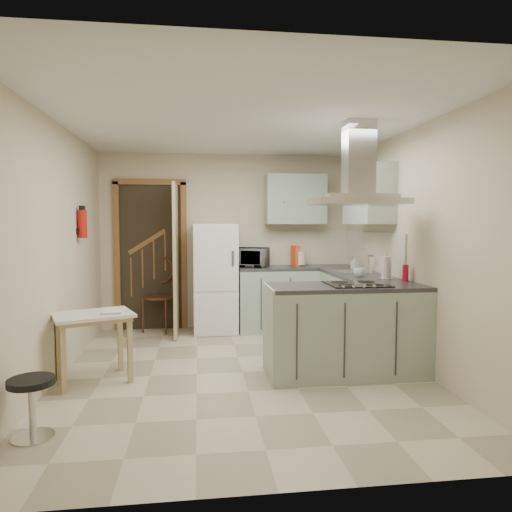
{
  "coord_description": "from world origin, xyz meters",
  "views": [
    {
      "loc": [
        -0.43,
        -4.51,
        1.5
      ],
      "look_at": [
        0.2,
        0.45,
        1.15
      ],
      "focal_mm": 32.0,
      "sensor_mm": 36.0,
      "label": 1
    }
  ],
  "objects": [
    {
      "name": "floor",
      "position": [
        0.0,
        0.0,
        0.0
      ],
      "size": [
        4.2,
        4.2,
        0.0
      ],
      "primitive_type": "plane",
      "color": "#C2B597",
      "rests_on": "ground"
    },
    {
      "name": "ceiling",
      "position": [
        0.0,
        0.0,
        2.5
      ],
      "size": [
        4.2,
        4.2,
        0.0
      ],
      "primitive_type": "plane",
      "rotation": [
        3.14,
        0.0,
        0.0
      ],
      "color": "silver",
      "rests_on": "back_wall"
    },
    {
      "name": "back_wall",
      "position": [
        0.0,
        2.1,
        1.25
      ],
      "size": [
        3.6,
        0.0,
        3.6
      ],
      "primitive_type": "plane",
      "rotation": [
        1.57,
        0.0,
        0.0
      ],
      "color": "beige",
      "rests_on": "floor"
    },
    {
      "name": "left_wall",
      "position": [
        -1.8,
        0.0,
        1.25
      ],
      "size": [
        0.0,
        4.2,
        4.2
      ],
      "primitive_type": "plane",
      "rotation": [
        1.57,
        0.0,
        1.57
      ],
      "color": "beige",
      "rests_on": "floor"
    },
    {
      "name": "right_wall",
      "position": [
        1.8,
        0.0,
        1.25
      ],
      "size": [
        0.0,
        4.2,
        4.2
      ],
      "primitive_type": "plane",
      "rotation": [
        1.57,
        0.0,
        -1.57
      ],
      "color": "beige",
      "rests_on": "floor"
    },
    {
      "name": "doorway",
      "position": [
        -1.1,
        2.07,
        1.05
      ],
      "size": [
        1.1,
        0.12,
        2.1
      ],
      "primitive_type": "cube",
      "color": "brown",
      "rests_on": "floor"
    },
    {
      "name": "fridge",
      "position": [
        -0.2,
        1.8,
        0.75
      ],
      "size": [
        0.6,
        0.6,
        1.5
      ],
      "primitive_type": "cube",
      "color": "white",
      "rests_on": "floor"
    },
    {
      "name": "counter_back",
      "position": [
        0.66,
        1.8,
        0.45
      ],
      "size": [
        1.08,
        0.6,
        0.9
      ],
      "primitive_type": "cube",
      "color": "#9EB2A0",
      "rests_on": "floor"
    },
    {
      "name": "counter_right",
      "position": [
        1.5,
        1.12,
        0.45
      ],
      "size": [
        0.6,
        1.95,
        0.9
      ],
      "primitive_type": "cube",
      "color": "#9EB2A0",
      "rests_on": "floor"
    },
    {
      "name": "splashback",
      "position": [
        0.96,
        2.09,
        1.15
      ],
      "size": [
        1.68,
        0.02,
        0.5
      ],
      "primitive_type": "cube",
      "color": "beige",
      "rests_on": "counter_back"
    },
    {
      "name": "wall_cabinet_back",
      "position": [
        0.95,
        1.93,
        1.85
      ],
      "size": [
        0.85,
        0.35,
        0.7
      ],
      "primitive_type": "cube",
      "color": "#9EB2A0",
      "rests_on": "back_wall"
    },
    {
      "name": "wall_cabinet_right",
      "position": [
        1.62,
        0.85,
        1.85
      ],
      "size": [
        0.35,
        0.9,
        0.7
      ],
      "primitive_type": "cube",
      "color": "#9EB2A0",
      "rests_on": "right_wall"
    },
    {
      "name": "peninsula",
      "position": [
        1.02,
        -0.18,
        0.45
      ],
      "size": [
        1.55,
        0.65,
        0.9
      ],
      "primitive_type": "cube",
      "color": "#9EB2A0",
      "rests_on": "floor"
    },
    {
      "name": "hob",
      "position": [
        1.12,
        -0.18,
        0.91
      ],
      "size": [
        0.58,
        0.5,
        0.01
      ],
      "primitive_type": "cube",
      "color": "black",
      "rests_on": "peninsula"
    },
    {
      "name": "extractor_hood",
      "position": [
        1.12,
        -0.18,
        1.72
      ],
      "size": [
        0.9,
        0.55,
        0.1
      ],
      "primitive_type": "cube",
      "color": "silver",
      "rests_on": "ceiling"
    },
    {
      "name": "sink",
      "position": [
        1.5,
        0.95,
        0.91
      ],
      "size": [
        0.45,
        0.4,
        0.01
      ],
      "primitive_type": "cube",
      "color": "silver",
      "rests_on": "counter_right"
    },
    {
      "name": "fire_extinguisher",
      "position": [
        -1.74,
        0.9,
        1.5
      ],
      "size": [
        0.1,
        0.1,
        0.32
      ],
      "primitive_type": "cylinder",
      "color": "#B2140F",
      "rests_on": "left_wall"
    },
    {
      "name": "drop_leaf_table",
      "position": [
        -1.43,
        -0.08,
        0.33
      ],
      "size": [
        0.85,
        0.75,
        0.66
      ],
      "primitive_type": "cube",
      "rotation": [
        0.0,
        0.0,
        0.38
      ],
      "color": "tan",
      "rests_on": "floor"
    },
    {
      "name": "bentwood_chair",
      "position": [
        -0.98,
        1.93,
        0.48
      ],
      "size": [
        0.55,
        0.55,
        0.96
      ],
      "primitive_type": "cube",
      "rotation": [
        0.0,
        0.0,
        -0.36
      ],
      "color": "#4B2B19",
      "rests_on": "floor"
    },
    {
      "name": "stool",
      "position": [
        -1.6,
        -1.22,
        0.21
      ],
      "size": [
        0.38,
        0.38,
        0.43
      ],
      "primitive_type": "cylinder",
      "rotation": [
        0.0,
        0.0,
        0.23
      ],
      "color": "black",
      "rests_on": "floor"
    },
    {
      "name": "microwave",
      "position": [
        0.29,
        1.84,
        1.03
      ],
      "size": [
        0.57,
        0.49,
        0.27
      ],
      "primitive_type": "imported",
      "rotation": [
        0.0,
        0.0,
        -0.41
      ],
      "color": "black",
      "rests_on": "counter_back"
    },
    {
      "name": "kettle",
      "position": [
        1.02,
        1.86,
        1.01
      ],
      "size": [
        0.18,
        0.18,
        0.23
      ],
      "primitive_type": "cylinder",
      "rotation": [
        0.0,
        0.0,
        -0.16
      ],
      "color": "silver",
      "rests_on": "counter_back"
    },
    {
      "name": "cereal_box",
      "position": [
        0.95,
        1.89,
        1.05
      ],
      "size": [
        0.11,
        0.2,
        0.29
      ],
      "primitive_type": "cube",
      "rotation": [
        0.0,
        0.0,
        0.16
      ],
      "color": "#EF511C",
      "rests_on": "counter_back"
    },
    {
      "name": "soap_bottle",
      "position": [
        1.64,
        1.34,
        0.98
      ],
      "size": [
        0.09,
        0.09,
        0.16
      ],
      "primitive_type": "imported",
      "rotation": [
        0.0,
        0.0,
        0.19
      ],
      "color": "#A0A2AC",
      "rests_on": "counter_right"
    },
    {
      "name": "paper_towel",
      "position": [
        1.6,
        0.21,
        1.03
      ],
      "size": [
        0.12,
        0.12,
        0.26
      ],
      "primitive_type": "cylinder",
      "rotation": [
        0.0,
        0.0,
        -0.19
      ],
      "color": "silver",
      "rests_on": "counter_right"
    },
    {
      "name": "cup",
      "position": [
        1.38,
        0.45,
        0.95
      ],
      "size": [
        0.16,
        0.16,
        0.1
      ],
      "primitive_type": "imported",
      "rotation": [
        0.0,
        0.0,
        0.32
      ],
      "color": "beige",
      "rests_on": "counter_right"
    },
    {
      "name": "red_bottle",
      "position": [
        1.73,
        0.02,
        0.99
      ],
      "size": [
        0.08,
        0.08,
        0.18
      ],
      "primitive_type": "cylinder",
      "rotation": [
        0.0,
        0.0,
        0.32
      ],
      "color": "#B80F28",
      "rests_on": "peninsula"
    },
    {
      "name": "book",
      "position": [
        -1.35,
        -0.06,
        0.72
      ],
      "size": [
        0.2,
        0.26,
        0.11
      ],
      "primitive_type": "imported",
      "rotation": [
        0.0,
        0.0,
        0.06
      ],
      "color": "brown",
      "rests_on": "drop_leaf_table"
    }
  ]
}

